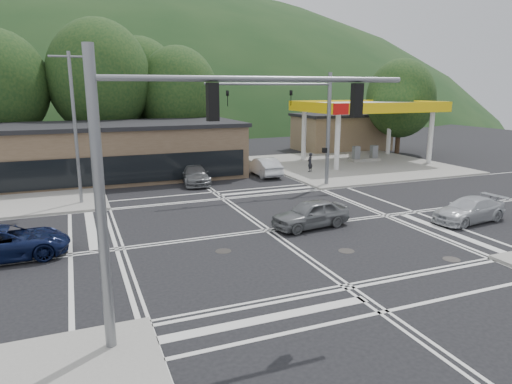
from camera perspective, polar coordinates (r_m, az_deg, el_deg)
name	(u,v)px	position (r m, az deg, el deg)	size (l,w,h in m)	color
ground	(268,230)	(22.89, 1.51, -4.81)	(120.00, 120.00, 0.00)	black
sidewalk_ne	(353,165)	(42.83, 12.00, 3.37)	(16.00, 16.00, 0.15)	gray
gas_station_canopy	(367,109)	(44.26, 13.75, 10.06)	(12.32, 8.34, 5.75)	silver
convenience_store	(341,133)	(53.62, 10.59, 7.27)	(10.00, 6.00, 3.80)	#846B4F
commercial_row	(84,154)	(37.32, -20.75, 4.43)	(24.00, 8.00, 4.00)	brown
hill_north	(111,119)	(110.55, -17.65, 8.70)	(252.00, 126.00, 140.00)	#1B3819
tree_n_b	(99,78)	(44.08, -18.99, 13.31)	(9.00, 9.00, 12.98)	#382619
tree_n_c	(178,93)	(45.05, -9.76, 12.13)	(7.60, 7.60, 10.87)	#382619
tree_n_e	(139,86)	(48.45, -14.39, 12.73)	(8.40, 8.40, 11.98)	#382619
tree_ne	(401,99)	(51.68, 17.62, 11.07)	(7.20, 7.20, 9.99)	#382619
streetlight_nw	(76,121)	(29.05, -21.63, 8.23)	(2.50, 0.25, 9.00)	slate
signal_mast_ne	(313,116)	(32.31, 7.15, 9.45)	(11.65, 0.30, 8.00)	slate
signal_mast_sw	(170,160)	(12.16, -10.69, 3.94)	(9.14, 0.28, 8.00)	slate
car_blue_west	(5,243)	(21.62, -28.89, -5.61)	(2.32, 5.03, 1.40)	#0D163B
car_grey_center	(311,214)	(23.38, 6.83, -2.72)	(1.67, 4.14, 1.41)	slate
car_silver_east	(469,210)	(26.74, 25.10, -2.03)	(1.79, 4.40, 1.28)	silver
car_queue_a	(264,167)	(36.91, 1.00, 3.19)	(1.56, 4.47, 1.47)	silver
car_queue_b	(214,161)	(40.43, -5.28, 3.92)	(1.63, 4.04, 1.38)	silver
car_northbound	(195,175)	(34.13, -7.68, 2.17)	(1.90, 4.67, 1.35)	slate
pedestrian	(310,162)	(38.04, 6.76, 3.69)	(0.57, 0.37, 1.56)	black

